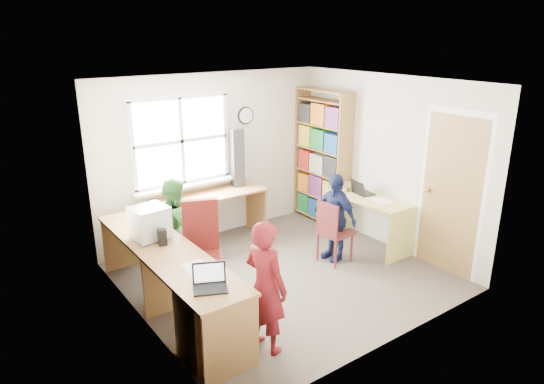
{
  "coord_description": "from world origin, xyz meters",
  "views": [
    {
      "loc": [
        -3.32,
        -4.34,
        2.94
      ],
      "look_at": [
        0.0,
        0.25,
        1.05
      ],
      "focal_mm": 32.0,
      "sensor_mm": 36.0,
      "label": 1
    }
  ],
  "objects_px": {
    "person_green": "(176,227)",
    "laptop_right": "(361,191)",
    "bookshelf": "(322,160)",
    "person_red": "(266,287)",
    "l_desk": "(200,283)",
    "right_desk": "(369,210)",
    "person_navy": "(334,217)",
    "laptop_left": "(210,282)",
    "cd_tower": "(237,158)",
    "potted_plant": "(178,189)",
    "wooden_chair": "(332,230)",
    "crt_monitor": "(150,223)",
    "swivel_chair": "(203,256)"
  },
  "relations": [
    {
      "from": "l_desk",
      "to": "crt_monitor",
      "type": "height_order",
      "value": "crt_monitor"
    },
    {
      "from": "l_desk",
      "to": "cd_tower",
      "type": "height_order",
      "value": "cd_tower"
    },
    {
      "from": "person_green",
      "to": "laptop_right",
      "type": "bearing_deg",
      "value": -87.89
    },
    {
      "from": "right_desk",
      "to": "potted_plant",
      "type": "xyz_separation_m",
      "value": [
        -2.26,
        1.41,
        0.37
      ]
    },
    {
      "from": "l_desk",
      "to": "laptop_left",
      "type": "height_order",
      "value": "laptop_left"
    },
    {
      "from": "crt_monitor",
      "to": "person_green",
      "type": "bearing_deg",
      "value": 34.41
    },
    {
      "from": "right_desk",
      "to": "crt_monitor",
      "type": "distance_m",
      "value": 3.12
    },
    {
      "from": "potted_plant",
      "to": "person_green",
      "type": "height_order",
      "value": "person_green"
    },
    {
      "from": "person_red",
      "to": "laptop_right",
      "type": "bearing_deg",
      "value": -76.42
    },
    {
      "from": "crt_monitor",
      "to": "person_navy",
      "type": "bearing_deg",
      "value": -16.16
    },
    {
      "from": "laptop_right",
      "to": "cd_tower",
      "type": "bearing_deg",
      "value": 53.13
    },
    {
      "from": "bookshelf",
      "to": "person_green",
      "type": "relative_size",
      "value": 1.68
    },
    {
      "from": "laptop_right",
      "to": "bookshelf",
      "type": "bearing_deg",
      "value": 3.12
    },
    {
      "from": "crt_monitor",
      "to": "laptop_left",
      "type": "bearing_deg",
      "value": -95.69
    },
    {
      "from": "right_desk",
      "to": "wooden_chair",
      "type": "bearing_deg",
      "value": -171.51
    },
    {
      "from": "cd_tower",
      "to": "person_navy",
      "type": "bearing_deg",
      "value": -60.28
    },
    {
      "from": "right_desk",
      "to": "potted_plant",
      "type": "relative_size",
      "value": 4.3
    },
    {
      "from": "person_navy",
      "to": "bookshelf",
      "type": "bearing_deg",
      "value": 140.9
    },
    {
      "from": "bookshelf",
      "to": "person_red",
      "type": "relative_size",
      "value": 1.58
    },
    {
      "from": "crt_monitor",
      "to": "wooden_chair",
      "type": "bearing_deg",
      "value": -18.58
    },
    {
      "from": "laptop_right",
      "to": "person_navy",
      "type": "bearing_deg",
      "value": 115.33
    },
    {
      "from": "bookshelf",
      "to": "laptop_right",
      "type": "xyz_separation_m",
      "value": [
        -0.1,
        -0.96,
        -0.23
      ]
    },
    {
      "from": "bookshelf",
      "to": "person_navy",
      "type": "xyz_separation_m",
      "value": [
        -0.8,
        -1.17,
        -0.4
      ]
    },
    {
      "from": "bookshelf",
      "to": "crt_monitor",
      "type": "bearing_deg",
      "value": -166.89
    },
    {
      "from": "bookshelf",
      "to": "swivel_chair",
      "type": "distance_m",
      "value": 2.88
    },
    {
      "from": "bookshelf",
      "to": "person_navy",
      "type": "relative_size",
      "value": 1.76
    },
    {
      "from": "right_desk",
      "to": "cd_tower",
      "type": "distance_m",
      "value": 2.04
    },
    {
      "from": "l_desk",
      "to": "crt_monitor",
      "type": "xyz_separation_m",
      "value": [
        -0.21,
        0.73,
        0.48
      ]
    },
    {
      "from": "wooden_chair",
      "to": "person_green",
      "type": "relative_size",
      "value": 0.69
    },
    {
      "from": "swivel_chair",
      "to": "laptop_right",
      "type": "distance_m",
      "value": 2.58
    },
    {
      "from": "l_desk",
      "to": "cd_tower",
      "type": "bearing_deg",
      "value": 48.45
    },
    {
      "from": "right_desk",
      "to": "potted_plant",
      "type": "distance_m",
      "value": 2.69
    },
    {
      "from": "laptop_right",
      "to": "person_green",
      "type": "height_order",
      "value": "person_green"
    },
    {
      "from": "swivel_chair",
      "to": "person_navy",
      "type": "height_order",
      "value": "person_navy"
    },
    {
      "from": "l_desk",
      "to": "bookshelf",
      "type": "bearing_deg",
      "value": 26.43
    },
    {
      "from": "person_green",
      "to": "person_navy",
      "type": "height_order",
      "value": "person_green"
    },
    {
      "from": "l_desk",
      "to": "crt_monitor",
      "type": "relative_size",
      "value": 7.25
    },
    {
      "from": "cd_tower",
      "to": "right_desk",
      "type": "bearing_deg",
      "value": -40.03
    },
    {
      "from": "wooden_chair",
      "to": "person_navy",
      "type": "distance_m",
      "value": 0.19
    },
    {
      "from": "laptop_left",
      "to": "person_navy",
      "type": "xyz_separation_m",
      "value": [
        2.36,
        0.9,
        -0.2
      ]
    },
    {
      "from": "right_desk",
      "to": "l_desk",
      "type": "bearing_deg",
      "value": -172.79
    },
    {
      "from": "laptop_left",
      "to": "person_red",
      "type": "height_order",
      "value": "person_red"
    },
    {
      "from": "laptop_right",
      "to": "wooden_chair",
      "type": "bearing_deg",
      "value": 118.4
    },
    {
      "from": "swivel_chair",
      "to": "laptop_left",
      "type": "bearing_deg",
      "value": -92.26
    },
    {
      "from": "l_desk",
      "to": "right_desk",
      "type": "xyz_separation_m",
      "value": [
        2.86,
        0.34,
        0.07
      ]
    },
    {
      "from": "right_desk",
      "to": "laptop_right",
      "type": "bearing_deg",
      "value": 92.38
    },
    {
      "from": "wooden_chair",
      "to": "right_desk",
      "type": "bearing_deg",
      "value": 2.21
    },
    {
      "from": "crt_monitor",
      "to": "person_red",
      "type": "distance_m",
      "value": 1.6
    },
    {
      "from": "laptop_right",
      "to": "person_red",
      "type": "distance_m",
      "value": 2.87
    },
    {
      "from": "crt_monitor",
      "to": "person_green",
      "type": "xyz_separation_m",
      "value": [
        0.49,
        0.42,
        -0.31
      ]
    }
  ]
}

